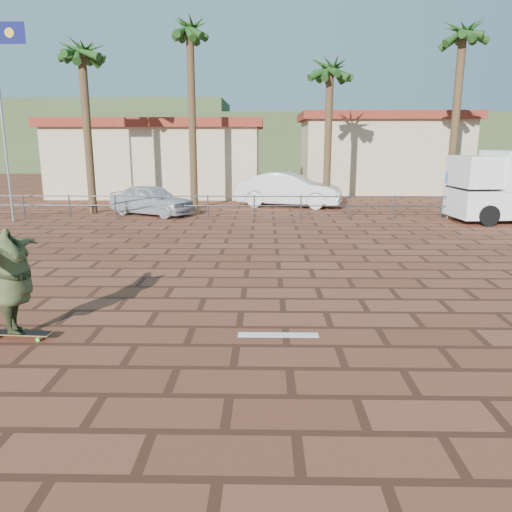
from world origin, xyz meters
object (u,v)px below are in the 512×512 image
Objects in this scene: car_silver at (152,200)px; car_white at (289,190)px; longboard at (19,333)px; skateboarder at (13,281)px.

car_silver is 0.77× the size of car_white.
longboard is at bearing -148.80° from car_silver.
car_white is (6.31, 2.93, 0.18)m from car_silver.
car_silver reaches higher than longboard.
longboard is at bearing 114.42° from skateboarder.
car_silver is at bearing 1.52° from skateboarder.
car_silver is 6.96m from car_white.
car_white is at bearing 76.55° from longboard.
car_white is at bearing -19.39° from skateboarder.
longboard is 0.52× the size of skateboarder.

